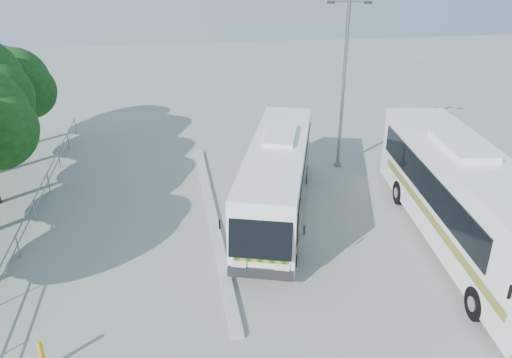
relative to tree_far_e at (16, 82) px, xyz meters
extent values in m
plane|color=#989893|center=(12.63, -13.30, -3.89)|extent=(100.00, 100.00, 0.00)
cube|color=#B2B2AD|center=(10.33, -11.30, -3.81)|extent=(0.40, 16.00, 0.15)
cylinder|color=gray|center=(2.63, -9.30, -2.94)|extent=(0.06, 22.00, 0.06)
cylinder|color=gray|center=(2.63, -9.30, -3.34)|extent=(0.06, 22.00, 0.06)
cylinder|color=gray|center=(2.63, 0.70, -3.39)|extent=(0.06, 0.06, 1.00)
cylinder|color=#382314|center=(-0.07, 0.00, -2.50)|extent=(0.36, 0.36, 2.77)
sphere|color=#12380F|center=(-0.07, 0.00, 0.02)|extent=(4.03, 4.03, 4.03)
sphere|color=#12380F|center=(0.68, -0.50, -0.42)|extent=(3.28, 3.28, 3.28)
sphere|color=#12380F|center=(-0.70, 0.63, 0.52)|extent=(3.02, 3.02, 3.02)
cube|color=white|center=(13.30, -11.29, -2.10)|extent=(5.84, 11.61, 2.91)
cube|color=black|center=(11.50, -16.75, -1.74)|extent=(2.22, 1.10, 1.85)
cube|color=black|center=(12.33, -10.37, -1.74)|extent=(2.91, 8.71, 1.05)
cube|color=black|center=(14.63, -11.13, -1.74)|extent=(2.91, 8.71, 1.05)
cube|color=#12500B|center=(12.06, -11.18, -2.65)|extent=(3.13, 9.42, 0.27)
cylinder|color=black|center=(11.11, -14.48, -3.41)|extent=(0.57, 0.99, 0.95)
cylinder|color=black|center=(13.16, -15.16, -3.41)|extent=(0.57, 0.99, 0.95)
cylinder|color=black|center=(13.29, -7.87, -3.41)|extent=(0.57, 0.99, 0.95)
cylinder|color=black|center=(15.34, -8.55, -3.41)|extent=(0.57, 0.99, 0.95)
cube|color=white|center=(19.86, -15.53, -1.79)|extent=(4.61, 13.68, 3.41)
cube|color=black|center=(18.55, -14.67, -1.37)|extent=(1.53, 10.64, 1.23)
cube|color=black|center=(21.36, -15.06, -1.37)|extent=(1.53, 10.64, 1.23)
cube|color=#0D5F33|center=(18.40, -15.66, -2.43)|extent=(1.63, 11.53, 0.31)
cylinder|color=black|center=(18.01, -19.68, -3.33)|extent=(0.49, 1.15, 1.12)
cylinder|color=black|center=(19.13, -11.59, -3.33)|extent=(0.49, 1.15, 1.12)
cylinder|color=black|center=(21.64, -11.94, -3.33)|extent=(0.49, 1.15, 1.12)
cylinder|color=gray|center=(17.79, -6.67, 0.56)|extent=(0.22, 0.22, 8.90)
cylinder|color=gray|center=(17.79, -6.67, 4.79)|extent=(1.73, 0.61, 0.09)
cube|color=black|center=(16.94, -6.41, 4.74)|extent=(0.43, 0.31, 0.13)
cube|color=black|center=(18.64, -6.93, 4.74)|extent=(0.43, 0.31, 0.13)
cylinder|color=#CC9F0C|center=(4.75, -19.54, -3.37)|extent=(0.16, 0.16, 1.04)
camera|label=1|loc=(8.76, -31.10, 6.88)|focal=35.00mm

